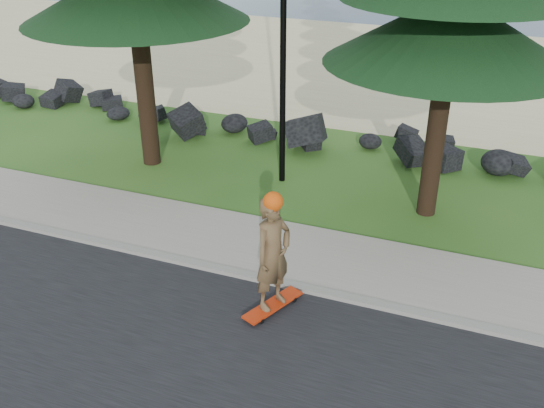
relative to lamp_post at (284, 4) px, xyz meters
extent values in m
plane|color=#29591C|center=(0.00, -3.20, -4.13)|extent=(160.00, 160.00, 0.00)
cube|color=black|center=(0.00, -7.70, -4.12)|extent=(160.00, 7.00, 0.02)
cube|color=gray|center=(0.00, -4.10, -4.08)|extent=(160.00, 0.20, 0.10)
cube|color=gray|center=(0.00, -3.00, -4.09)|extent=(160.00, 2.00, 0.08)
cube|color=beige|center=(0.00, 11.30, -4.13)|extent=(160.00, 15.00, 0.01)
cylinder|color=black|center=(0.00, 0.00, -0.13)|extent=(0.14, 0.14, 8.00)
cube|color=#BC290B|center=(1.61, -4.81, -4.02)|extent=(0.73, 1.21, 0.04)
imported|color=brown|center=(1.61, -4.81, -3.01)|extent=(0.72, 0.85, 1.98)
sphere|color=#D6490B|center=(1.61, -4.81, -2.06)|extent=(0.32, 0.32, 0.32)
camera|label=1|loc=(4.53, -12.46, 2.24)|focal=40.00mm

